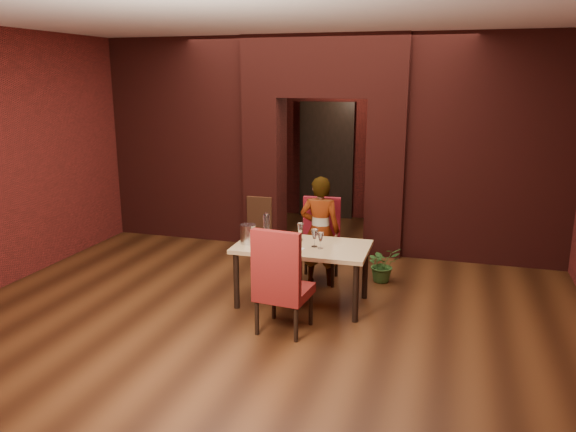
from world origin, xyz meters
name	(u,v)px	position (x,y,z in m)	size (l,w,h in m)	color
floor	(286,291)	(0.00, 0.00, 0.00)	(8.00, 8.00, 0.00)	#422310
ceiling	(286,21)	(0.00, 0.00, 3.20)	(7.00, 8.00, 0.04)	silver
wall_back	(349,133)	(0.00, 4.00, 1.60)	(7.00, 0.04, 3.20)	maroon
wall_front	(59,277)	(0.00, -4.00, 1.60)	(7.00, 0.04, 3.20)	maroon
wall_left	(38,153)	(-3.50, 0.00, 1.60)	(0.04, 8.00, 3.20)	maroon
pillar_left	(265,171)	(-0.95, 2.00, 1.15)	(0.55, 0.55, 2.30)	maroon
pillar_right	(386,178)	(0.95, 2.00, 1.15)	(0.55, 0.55, 2.30)	maroon
lintel	(326,66)	(0.00, 2.00, 2.75)	(2.45, 0.55, 0.90)	maroon
wing_wall_left	(183,140)	(-2.36, 2.00, 1.60)	(2.27, 0.35, 3.20)	maroon
wing_wall_right	(490,151)	(2.36, 2.00, 1.60)	(2.27, 0.35, 3.20)	maroon
vent_panel	(259,213)	(-0.95, 1.71, 0.55)	(0.40, 0.03, 0.50)	#9F562E
rear_door	(327,162)	(-0.40, 3.94, 1.05)	(0.90, 0.08, 2.10)	black
rear_door_frame	(326,162)	(-0.40, 3.90, 1.05)	(1.02, 0.04, 2.22)	black
dining_table	(302,274)	(0.29, -0.29, 0.36)	(1.53, 0.86, 0.72)	tan
chair_far	(319,241)	(0.30, 0.50, 0.54)	(0.49, 0.49, 1.08)	maroon
chair_near	(284,279)	(0.30, -1.04, 0.57)	(0.52, 0.52, 1.14)	maroon
person_seated	(320,231)	(0.33, 0.41, 0.70)	(0.51, 0.34, 1.41)	beige
wine_glass_a	(300,232)	(0.21, -0.10, 0.82)	(0.08, 0.08, 0.21)	white
wine_glass_b	(315,238)	(0.44, -0.31, 0.82)	(0.08, 0.08, 0.21)	silver
wine_glass_c	(321,241)	(0.52, -0.36, 0.81)	(0.08, 0.08, 0.18)	white
tasting_sheet	(291,249)	(0.21, -0.49, 0.72)	(0.26, 0.19, 0.00)	white
wine_bucket	(248,234)	(-0.33, -0.40, 0.83)	(0.18, 0.18, 0.22)	silver
water_bottle	(267,227)	(-0.17, -0.23, 0.88)	(0.08, 0.08, 0.34)	silver
potted_plant	(383,264)	(1.10, 0.71, 0.24)	(0.42, 0.37, 0.47)	#2E5A24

